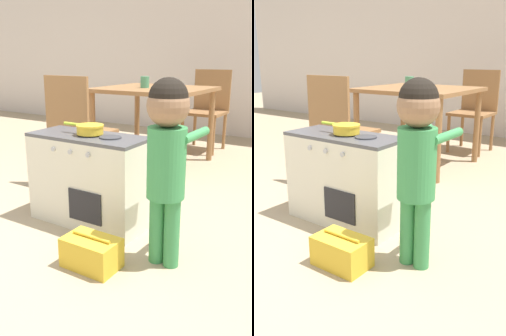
# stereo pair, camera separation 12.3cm
# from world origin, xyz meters

# --- Properties ---
(play_kitchen) EXTENTS (0.74, 0.33, 0.57)m
(play_kitchen) POSITION_xyz_m (0.01, 0.77, 0.28)
(play_kitchen) COLOR silver
(play_kitchen) RESTS_ON ground_plane
(toy_pot) EXTENTS (0.28, 0.17, 0.06)m
(toy_pot) POSITION_xyz_m (0.03, 0.77, 0.60)
(toy_pot) COLOR yellow
(toy_pot) RESTS_ON play_kitchen
(child_figure) EXTENTS (0.21, 0.37, 0.93)m
(child_figure) POSITION_xyz_m (0.64, 0.57, 0.61)
(child_figure) COLOR #3D9351
(child_figure) RESTS_ON ground_plane
(toy_basket) EXTENTS (0.28, 0.18, 0.17)m
(toy_basket) POSITION_xyz_m (0.35, 0.35, 0.08)
(toy_basket) COLOR gold
(toy_basket) RESTS_ON ground_plane
(dining_table) EXTENTS (0.98, 0.93, 0.74)m
(dining_table) POSITION_xyz_m (-0.31, 2.19, 0.64)
(dining_table) COLOR olive
(dining_table) RESTS_ON ground_plane
(dining_chair_near) EXTENTS (0.42, 0.42, 0.88)m
(dining_chair_near) POSITION_xyz_m (-0.53, 1.32, 0.47)
(dining_chair_near) COLOR olive
(dining_chair_near) RESTS_ON ground_plane
(dining_chair_far) EXTENTS (0.42, 0.42, 0.88)m
(dining_chair_far) POSITION_xyz_m (-0.10, 3.05, 0.47)
(dining_chair_far) COLOR olive
(dining_chair_far) RESTS_ON ground_plane
(cup_on_table) EXTENTS (0.08, 0.08, 0.10)m
(cup_on_table) POSITION_xyz_m (-0.37, 2.11, 0.79)
(cup_on_table) COLOR #478E66
(cup_on_table) RESTS_ON dining_table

